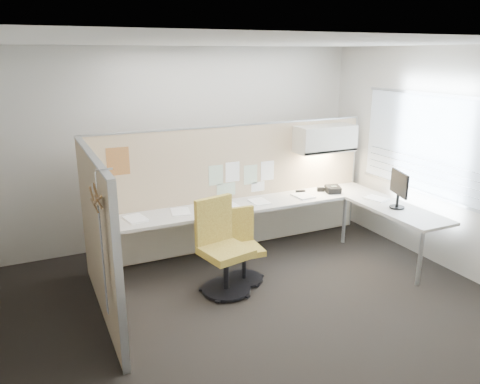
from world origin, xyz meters
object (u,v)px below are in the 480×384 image
chair_right (242,248)px  phone (333,189)px  desk (274,212)px  monitor (399,187)px  chair_left (222,250)px

chair_right → phone: (1.76, 0.60, 0.37)m
desk → phone: phone is taller
desk → phone: 1.04m
monitor → chair_left: bearing=104.2°
chair_left → chair_right: bearing=12.2°
phone → desk: bearing=-160.7°
desk → phone: (1.02, 0.08, 0.18)m
desk → chair_right: 0.92m
chair_left → chair_right: chair_left is taller
chair_right → phone: bearing=22.5°
phone → chair_left: bearing=-145.5°
chair_right → monitor: 2.22m
desk → monitor: size_ratio=8.07×
desk → monitor: monitor is taller
chair_right → monitor: monitor is taller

